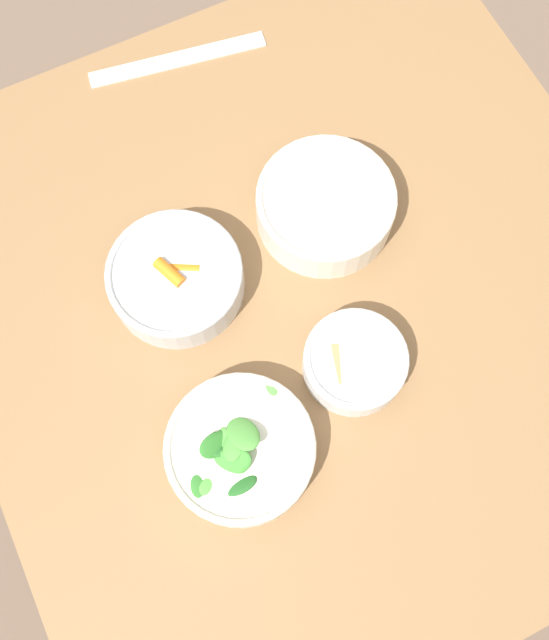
{
  "coord_description": "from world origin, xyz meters",
  "views": [
    {
      "loc": [
        -0.19,
        -0.29,
        1.69
      ],
      "look_at": [
        -0.06,
        -0.02,
        0.79
      ],
      "focal_mm": 40.0,
      "sensor_mm": 36.0,
      "label": 1
    }
  ],
  "objects_px": {
    "bowl_beans_hotdog": "(325,207)",
    "bowl_greens": "(240,450)",
    "bowl_cookies": "(355,362)",
    "bowl_carrots": "(176,278)",
    "ruler": "(178,60)"
  },
  "relations": [
    {
      "from": "bowl_cookies",
      "to": "bowl_carrots",
      "type": "bearing_deg",
      "value": 127.86
    },
    {
      "from": "bowl_beans_hotdog",
      "to": "bowl_cookies",
      "type": "bearing_deg",
      "value": -107.45
    },
    {
      "from": "bowl_carrots",
      "to": "bowl_beans_hotdog",
      "type": "distance_m",
      "value": 0.23
    },
    {
      "from": "ruler",
      "to": "bowl_greens",
      "type": "bearing_deg",
      "value": -106.18
    },
    {
      "from": "bowl_greens",
      "to": "bowl_beans_hotdog",
      "type": "relative_size",
      "value": 0.98
    },
    {
      "from": "bowl_carrots",
      "to": "bowl_cookies",
      "type": "height_order",
      "value": "bowl_carrots"
    },
    {
      "from": "bowl_greens",
      "to": "bowl_beans_hotdog",
      "type": "distance_m",
      "value": 0.36
    },
    {
      "from": "bowl_greens",
      "to": "bowl_cookies",
      "type": "distance_m",
      "value": 0.19
    },
    {
      "from": "bowl_cookies",
      "to": "ruler",
      "type": "height_order",
      "value": "bowl_cookies"
    },
    {
      "from": "bowl_beans_hotdog",
      "to": "bowl_cookies",
      "type": "relative_size",
      "value": 1.42
    },
    {
      "from": "ruler",
      "to": "bowl_carrots",
      "type": "bearing_deg",
      "value": -113.6
    },
    {
      "from": "bowl_greens",
      "to": "bowl_cookies",
      "type": "bearing_deg",
      "value": 11.36
    },
    {
      "from": "bowl_greens",
      "to": "bowl_cookies",
      "type": "height_order",
      "value": "bowl_greens"
    },
    {
      "from": "bowl_beans_hotdog",
      "to": "bowl_greens",
      "type": "bearing_deg",
      "value": -134.89
    },
    {
      "from": "bowl_greens",
      "to": "ruler",
      "type": "xyz_separation_m",
      "value": [
        0.17,
        0.6,
        -0.03
      ]
    }
  ]
}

